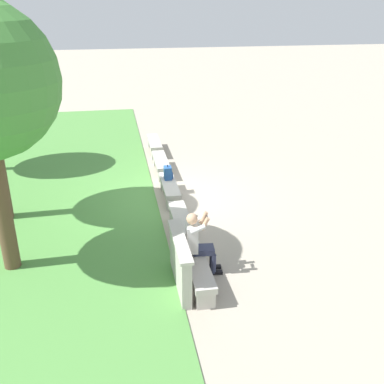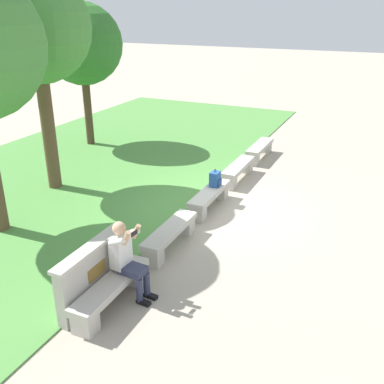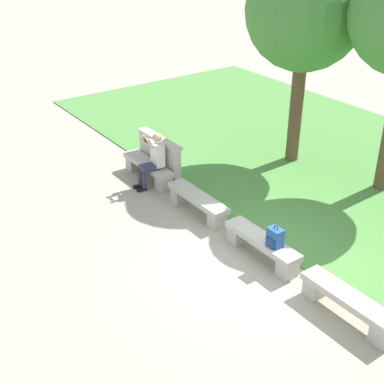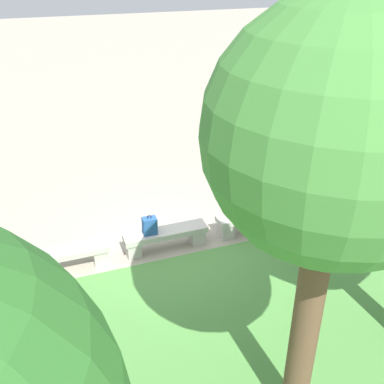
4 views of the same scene
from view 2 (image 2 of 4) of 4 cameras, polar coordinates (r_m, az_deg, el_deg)
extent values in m
plane|color=#A89E8C|center=(10.69, 2.22, -2.06)|extent=(80.00, 80.00, 0.00)
cube|color=#518E42|center=(12.86, -16.13, 1.50)|extent=(21.94, 8.00, 0.03)
cube|color=#B7B2A8|center=(7.36, -10.28, -11.57)|extent=(1.74, 0.40, 0.12)
cube|color=#B7B2A8|center=(7.06, -13.41, -15.86)|extent=(0.28, 0.34, 0.33)
cube|color=#B7B2A8|center=(7.96, -7.34, -10.42)|extent=(0.28, 0.34, 0.33)
cube|color=#B7B2A8|center=(8.85, -2.84, -4.87)|extent=(1.74, 0.40, 0.12)
cube|color=#B7B2A8|center=(8.44, -4.97, -8.20)|extent=(0.28, 0.34, 0.33)
cube|color=#B7B2A8|center=(9.50, -0.90, -4.31)|extent=(0.28, 0.34, 0.33)
cube|color=#B7B2A8|center=(10.54, 2.25, -0.14)|extent=(1.74, 0.40, 0.12)
cube|color=#B7B2A8|center=(10.05, 0.73, -2.72)|extent=(0.28, 0.34, 0.33)
cube|color=#B7B2A8|center=(11.22, 3.58, 0.06)|extent=(0.28, 0.34, 0.33)
cube|color=#B7B2A8|center=(12.33, 5.90, 3.25)|extent=(1.74, 0.40, 0.12)
cube|color=#B7B2A8|center=(11.80, 4.76, 1.20)|extent=(0.28, 0.34, 0.33)
cube|color=#B7B2A8|center=(13.02, 6.85, 3.24)|extent=(0.28, 0.34, 0.33)
cube|color=#B7B2A8|center=(14.19, 8.62, 5.76)|extent=(1.74, 0.40, 0.12)
cube|color=#B7B2A8|center=(13.63, 7.73, 4.09)|extent=(0.28, 0.34, 0.33)
cube|color=#B7B2A8|center=(14.89, 9.33, 5.63)|extent=(0.28, 0.34, 0.33)
cube|color=#B7B2A8|center=(7.49, -12.52, -10.33)|extent=(1.60, 0.18, 0.95)
cube|color=beige|center=(7.23, -12.86, -6.98)|extent=(1.66, 0.24, 0.06)
cube|color=brown|center=(7.37, -11.97, -9.79)|extent=(0.44, 0.02, 0.22)
cube|color=black|center=(7.53, -6.17, -13.76)|extent=(0.12, 0.25, 0.06)
cylinder|color=#2D334C|center=(7.44, -6.69, -12.29)|extent=(0.11, 0.11, 0.42)
cube|color=black|center=(7.66, -5.28, -13.01)|extent=(0.12, 0.25, 0.06)
cylinder|color=#2D334C|center=(7.57, -5.78, -11.56)|extent=(0.11, 0.11, 0.42)
cube|color=#2D334C|center=(7.46, -7.52, -9.77)|extent=(0.34, 0.45, 0.12)
cube|color=silver|center=(7.44, -9.05, -7.43)|extent=(0.36, 0.25, 0.56)
sphere|color=tan|center=(7.24, -9.25, -4.56)|extent=(0.22, 0.22, 0.22)
cylinder|color=silver|center=(7.11, -9.52, -6.28)|extent=(0.12, 0.32, 0.21)
cylinder|color=tan|center=(7.04, -8.34, -5.79)|extent=(0.12, 0.20, 0.27)
cylinder|color=silver|center=(7.37, -7.66, -5.07)|extent=(0.12, 0.32, 0.21)
cylinder|color=tan|center=(7.21, -7.12, -4.98)|extent=(0.08, 0.18, 0.27)
cube|color=black|center=(7.07, -7.35, -5.22)|extent=(0.15, 0.03, 0.08)
cube|color=#234C8C|center=(10.73, 2.93, 1.66)|extent=(0.28, 0.20, 0.36)
cube|color=navy|center=(10.72, 3.47, 1.21)|extent=(0.20, 0.06, 0.16)
torus|color=black|center=(10.66, 2.95, 2.66)|extent=(0.10, 0.02, 0.10)
cylinder|color=brown|center=(11.94, -17.79, 7.75)|extent=(0.34, 0.34, 3.22)
sphere|color=#428438|center=(11.59, -19.27, 19.17)|extent=(2.59, 2.59, 2.59)
cylinder|color=#4C3826|center=(15.68, -13.09, 10.38)|extent=(0.26, 0.26, 2.54)
sphere|color=#2D6B28|center=(15.38, -13.80, 17.80)|extent=(2.57, 2.57, 2.57)
camera|label=1|loc=(5.60, -92.50, 5.83)|focal=42.00mm
camera|label=3|loc=(15.28, 36.67, 24.09)|focal=50.00mm
camera|label=4|loc=(15.73, -22.54, 24.91)|focal=42.00mm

